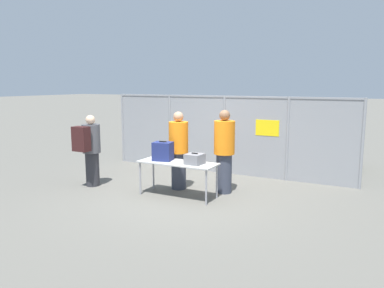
% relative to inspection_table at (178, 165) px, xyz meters
% --- Properties ---
extents(ground_plane, '(120.00, 120.00, 0.00)m').
position_rel_inspection_table_xyz_m(ground_plane, '(0.04, 0.08, -0.68)').
color(ground_plane, '#605E56').
extents(fence_section, '(6.80, 0.07, 2.08)m').
position_rel_inspection_table_xyz_m(fence_section, '(0.05, 2.42, 0.41)').
color(fence_section, gray).
rests_on(fence_section, ground_plane).
extents(inspection_table, '(1.70, 0.64, 0.75)m').
position_rel_inspection_table_xyz_m(inspection_table, '(0.00, 0.00, 0.00)').
color(inspection_table, '#B2B2AD').
rests_on(inspection_table, ground_plane).
extents(suitcase_navy, '(0.45, 0.39, 0.42)m').
position_rel_inspection_table_xyz_m(suitcase_navy, '(-0.38, 0.02, 0.27)').
color(suitcase_navy, navy).
rests_on(suitcase_navy, inspection_table).
extents(suitcase_grey, '(0.36, 0.36, 0.24)m').
position_rel_inspection_table_xyz_m(suitcase_grey, '(0.40, -0.00, 0.17)').
color(suitcase_grey, slate).
rests_on(suitcase_grey, inspection_table).
extents(traveler_hooded, '(0.41, 0.64, 1.67)m').
position_rel_inspection_table_xyz_m(traveler_hooded, '(-2.20, -0.25, 0.24)').
color(traveler_hooded, '#2D2D33').
rests_on(traveler_hooded, ground_plane).
extents(security_worker_near, '(0.44, 0.44, 1.77)m').
position_rel_inspection_table_xyz_m(security_worker_near, '(-0.28, 0.52, 0.23)').
color(security_worker_near, '#383D4C').
rests_on(security_worker_near, ground_plane).
extents(security_worker_far, '(0.45, 0.45, 1.83)m').
position_rel_inspection_table_xyz_m(security_worker_far, '(0.76, 0.72, 0.26)').
color(security_worker_far, '#383D4C').
rests_on(security_worker_far, ground_plane).
extents(utility_trailer, '(4.26, 1.95, 0.62)m').
position_rel_inspection_table_xyz_m(utility_trailer, '(1.39, 4.62, -0.30)').
color(utility_trailer, '#4C6B47').
rests_on(utility_trailer, ground_plane).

